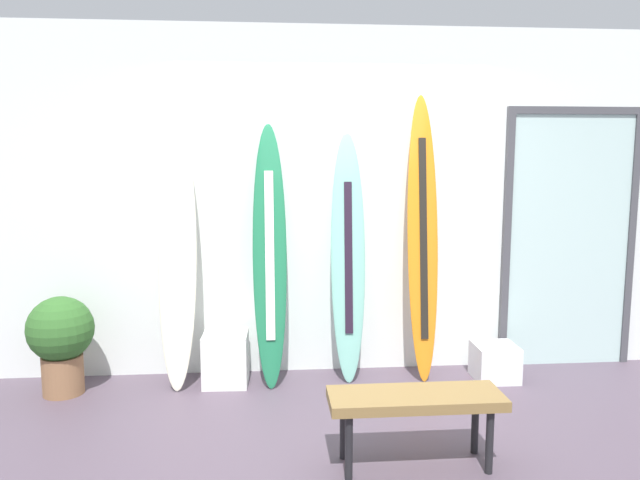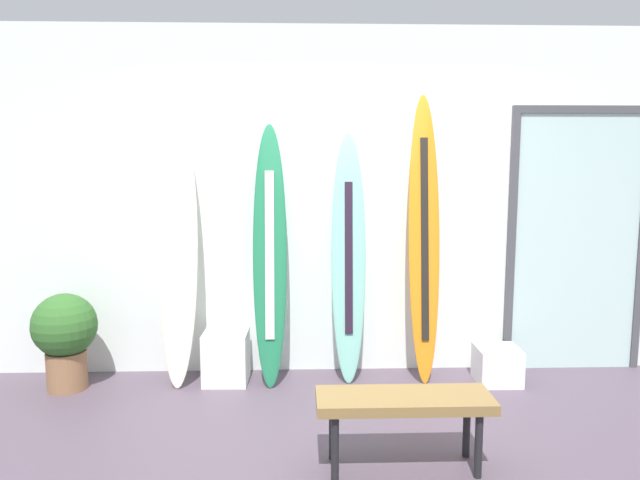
{
  "view_description": "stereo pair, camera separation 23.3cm",
  "coord_description": "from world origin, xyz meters",
  "px_view_note": "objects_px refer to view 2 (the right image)",
  "views": [
    {
      "loc": [
        -0.51,
        -3.65,
        1.75
      ],
      "look_at": [
        -0.12,
        0.95,
        1.13
      ],
      "focal_mm": 33.83,
      "sensor_mm": 36.0,
      "label": 1
    },
    {
      "loc": [
        -0.28,
        -3.67,
        1.75
      ],
      "look_at": [
        -0.12,
        0.95,
        1.13
      ],
      "focal_mm": 33.83,
      "sensor_mm": 36.0,
      "label": 2
    }
  ],
  "objects_px": {
    "surfboard_emerald": "(270,256)",
    "bench": "(404,405)",
    "display_block_left": "(497,365)",
    "display_block_center": "(226,357)",
    "glass_door": "(576,236)",
    "surfboard_sunset": "(424,239)",
    "surfboard_ivory": "(179,257)",
    "potted_plant": "(65,334)",
    "surfboard_seafoam": "(348,259)"
  },
  "relations": [
    {
      "from": "surfboard_sunset",
      "to": "display_block_center",
      "type": "bearing_deg",
      "value": -178.53
    },
    {
      "from": "display_block_left",
      "to": "potted_plant",
      "type": "distance_m",
      "value": 3.36
    },
    {
      "from": "glass_door",
      "to": "potted_plant",
      "type": "relative_size",
      "value": 2.93
    },
    {
      "from": "potted_plant",
      "to": "glass_door",
      "type": "bearing_deg",
      "value": 4.78
    },
    {
      "from": "display_block_center",
      "to": "potted_plant",
      "type": "relative_size",
      "value": 0.55
    },
    {
      "from": "surfboard_seafoam",
      "to": "bench",
      "type": "relative_size",
      "value": 1.98
    },
    {
      "from": "surfboard_ivory",
      "to": "display_block_center",
      "type": "height_order",
      "value": "surfboard_ivory"
    },
    {
      "from": "surfboard_emerald",
      "to": "surfboard_sunset",
      "type": "bearing_deg",
      "value": 1.29
    },
    {
      "from": "surfboard_ivory",
      "to": "potted_plant",
      "type": "xyz_separation_m",
      "value": [
        -0.85,
        -0.13,
        -0.57
      ]
    },
    {
      "from": "glass_door",
      "to": "surfboard_emerald",
      "type": "bearing_deg",
      "value": -174.95
    },
    {
      "from": "surfboard_emerald",
      "to": "display_block_left",
      "type": "distance_m",
      "value": 1.99
    },
    {
      "from": "display_block_left",
      "to": "surfboard_ivory",
      "type": "bearing_deg",
      "value": 177.3
    },
    {
      "from": "glass_door",
      "to": "bench",
      "type": "relative_size",
      "value": 2.19
    },
    {
      "from": "surfboard_seafoam",
      "to": "display_block_left",
      "type": "xyz_separation_m",
      "value": [
        1.17,
        -0.14,
        -0.83
      ]
    },
    {
      "from": "surfboard_sunset",
      "to": "glass_door",
      "type": "distance_m",
      "value": 1.32
    },
    {
      "from": "surfboard_sunset",
      "to": "display_block_center",
      "type": "height_order",
      "value": "surfboard_sunset"
    },
    {
      "from": "glass_door",
      "to": "display_block_center",
      "type": "bearing_deg",
      "value": -175.32
    },
    {
      "from": "surfboard_emerald",
      "to": "potted_plant",
      "type": "relative_size",
      "value": 2.73
    },
    {
      "from": "surfboard_ivory",
      "to": "surfboard_emerald",
      "type": "distance_m",
      "value": 0.7
    },
    {
      "from": "display_block_center",
      "to": "bench",
      "type": "relative_size",
      "value": 0.41
    },
    {
      "from": "surfboard_sunset",
      "to": "bench",
      "type": "xyz_separation_m",
      "value": [
        -0.39,
        -1.43,
        -0.75
      ]
    },
    {
      "from": "glass_door",
      "to": "display_block_left",
      "type": "bearing_deg",
      "value": -155.9
    },
    {
      "from": "surfboard_ivory",
      "to": "potted_plant",
      "type": "relative_size",
      "value": 2.69
    },
    {
      "from": "surfboard_seafoam",
      "to": "glass_door",
      "type": "distance_m",
      "value": 1.91
    },
    {
      "from": "surfboard_seafoam",
      "to": "surfboard_ivory",
      "type": "bearing_deg",
      "value": -178.95
    },
    {
      "from": "glass_door",
      "to": "surfboard_sunset",
      "type": "bearing_deg",
      "value": -171.52
    },
    {
      "from": "surfboard_emerald",
      "to": "glass_door",
      "type": "relative_size",
      "value": 0.93
    },
    {
      "from": "surfboard_ivory",
      "to": "bench",
      "type": "distance_m",
      "value": 2.17
    },
    {
      "from": "surfboard_sunset",
      "to": "bench",
      "type": "relative_size",
      "value": 2.28
    },
    {
      "from": "potted_plant",
      "to": "surfboard_sunset",
      "type": "bearing_deg",
      "value": 3.02
    },
    {
      "from": "surfboard_ivory",
      "to": "surfboard_sunset",
      "type": "relative_size",
      "value": 0.88
    },
    {
      "from": "display_block_left",
      "to": "surfboard_emerald",
      "type": "bearing_deg",
      "value": 176.67
    },
    {
      "from": "surfboard_ivory",
      "to": "glass_door",
      "type": "distance_m",
      "value": 3.23
    },
    {
      "from": "surfboard_sunset",
      "to": "display_block_center",
      "type": "relative_size",
      "value": 5.57
    },
    {
      "from": "surfboard_ivory",
      "to": "display_block_left",
      "type": "xyz_separation_m",
      "value": [
        2.49,
        -0.12,
        -0.86
      ]
    },
    {
      "from": "display_block_center",
      "to": "surfboard_sunset",
      "type": "bearing_deg",
      "value": 1.47
    },
    {
      "from": "glass_door",
      "to": "potted_plant",
      "type": "xyz_separation_m",
      "value": [
        -4.07,
        -0.34,
        -0.69
      ]
    },
    {
      "from": "surfboard_emerald",
      "to": "bench",
      "type": "height_order",
      "value": "surfboard_emerald"
    },
    {
      "from": "surfboard_emerald",
      "to": "glass_door",
      "type": "height_order",
      "value": "glass_door"
    },
    {
      "from": "surfboard_seafoam",
      "to": "potted_plant",
      "type": "bearing_deg",
      "value": -175.89
    },
    {
      "from": "surfboard_emerald",
      "to": "display_block_left",
      "type": "height_order",
      "value": "surfboard_emerald"
    },
    {
      "from": "surfboard_ivory",
      "to": "surfboard_sunset",
      "type": "xyz_separation_m",
      "value": [
        1.91,
        0.01,
        0.13
      ]
    },
    {
      "from": "surfboard_ivory",
      "to": "surfboard_sunset",
      "type": "distance_m",
      "value": 1.92
    },
    {
      "from": "display_block_center",
      "to": "potted_plant",
      "type": "bearing_deg",
      "value": -174.99
    },
    {
      "from": "display_block_left",
      "to": "display_block_center",
      "type": "xyz_separation_m",
      "value": [
        -2.14,
        0.09,
        0.06
      ]
    },
    {
      "from": "potted_plant",
      "to": "bench",
      "type": "bearing_deg",
      "value": -28.35
    },
    {
      "from": "surfboard_emerald",
      "to": "bench",
      "type": "relative_size",
      "value": 2.05
    },
    {
      "from": "surfboard_sunset",
      "to": "display_block_left",
      "type": "height_order",
      "value": "surfboard_sunset"
    },
    {
      "from": "display_block_left",
      "to": "surfboard_sunset",
      "type": "bearing_deg",
      "value": 167.19
    },
    {
      "from": "surfboard_ivory",
      "to": "display_block_left",
      "type": "distance_m",
      "value": 2.64
    }
  ]
}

